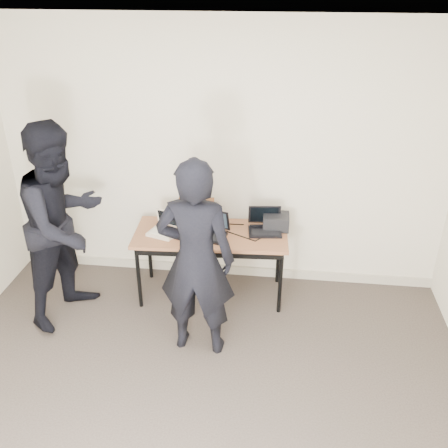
% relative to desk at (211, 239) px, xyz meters
% --- Properties ---
extents(room, '(4.60, 4.60, 2.80)m').
position_rel_desk_xyz_m(room, '(0.06, -1.83, 0.69)').
color(room, '#413831').
rests_on(room, ground).
extents(desk, '(1.53, 0.73, 0.72)m').
position_rel_desk_xyz_m(desk, '(0.00, 0.00, 0.00)').
color(desk, brown).
rests_on(desk, ground).
extents(laptop_beige, '(0.32, 0.32, 0.21)m').
position_rel_desk_xyz_m(laptop_beige, '(-0.45, -0.04, 0.10)').
color(laptop_beige, '#BEAF98').
rests_on(laptop_beige, desk).
extents(laptop_center, '(0.38, 0.37, 0.24)m').
position_rel_desk_xyz_m(laptop_center, '(0.01, -0.02, 0.11)').
color(laptop_center, black).
rests_on(laptop_center, desk).
extents(laptop_right, '(0.35, 0.34, 0.23)m').
position_rel_desk_xyz_m(laptop_right, '(0.52, 0.13, 0.11)').
color(laptop_right, black).
rests_on(laptop_right, desk).
extents(leather_satchel, '(0.37, 0.20, 0.25)m').
position_rel_desk_xyz_m(leather_satchel, '(-0.18, 0.23, 0.19)').
color(leather_satchel, brown).
rests_on(leather_satchel, desk).
extents(tissue, '(0.13, 0.10, 0.08)m').
position_rel_desk_xyz_m(tissue, '(-0.15, 0.23, 0.34)').
color(tissue, white).
rests_on(tissue, leather_satchel).
extents(equipment_box, '(0.26, 0.22, 0.15)m').
position_rel_desk_xyz_m(equipment_box, '(0.63, 0.19, 0.13)').
color(equipment_box, black).
rests_on(equipment_box, desk).
extents(power_brick, '(0.07, 0.05, 0.03)m').
position_rel_desk_xyz_m(power_brick, '(-0.22, -0.17, 0.07)').
color(power_brick, black).
rests_on(power_brick, desk).
extents(cables, '(1.16, 0.42, 0.01)m').
position_rel_desk_xyz_m(cables, '(0.05, -0.00, 0.06)').
color(cables, silver).
rests_on(cables, desk).
extents(person_typist, '(0.67, 0.46, 1.79)m').
position_rel_desk_xyz_m(person_typist, '(-0.00, -0.79, 0.24)').
color(person_typist, black).
rests_on(person_typist, ground).
extents(person_observer, '(1.02, 1.13, 1.92)m').
position_rel_desk_xyz_m(person_observer, '(-1.29, -0.42, 0.30)').
color(person_observer, black).
rests_on(person_observer, ground).
extents(baseboard, '(4.50, 0.03, 0.10)m').
position_rel_desk_xyz_m(baseboard, '(0.06, 0.41, -0.61)').
color(baseboard, '#B3AB94').
rests_on(baseboard, ground).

